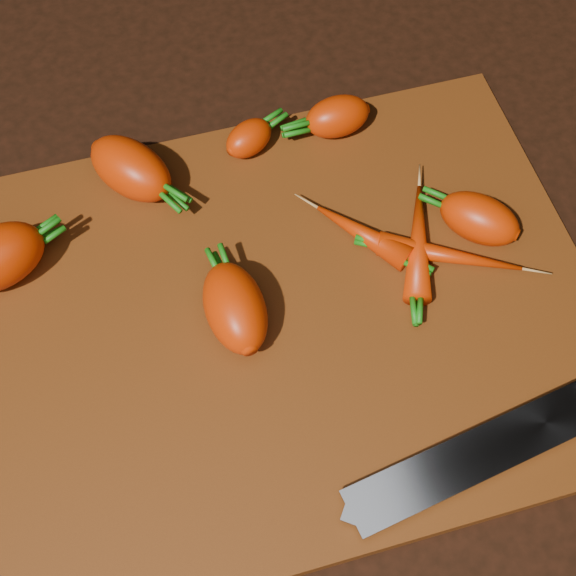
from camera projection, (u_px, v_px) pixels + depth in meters
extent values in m
cube|color=black|center=(291.00, 319.00, 0.67)|extent=(2.00, 2.00, 0.01)
cube|color=brown|center=(291.00, 312.00, 0.66)|extent=(0.50, 0.40, 0.01)
ellipsoid|color=#BF2D06|center=(131.00, 169.00, 0.69)|extent=(0.09, 0.10, 0.05)
ellipsoid|color=#BF2D06|center=(235.00, 308.00, 0.63)|extent=(0.05, 0.08, 0.05)
ellipsoid|color=#BF2D06|center=(337.00, 117.00, 0.73)|extent=(0.06, 0.04, 0.04)
ellipsoid|color=#BF2D06|center=(249.00, 138.00, 0.72)|extent=(0.06, 0.05, 0.03)
ellipsoid|color=#BF2D06|center=(479.00, 219.00, 0.67)|extent=(0.08, 0.08, 0.04)
ellipsoid|color=#BF2D06|center=(418.00, 241.00, 0.67)|extent=(0.06, 0.11, 0.02)
ellipsoid|color=#BF2D06|center=(449.00, 256.00, 0.67)|extent=(0.12, 0.07, 0.02)
ellipsoid|color=#BF2D06|center=(362.00, 233.00, 0.68)|extent=(0.07, 0.08, 0.02)
cube|color=gray|center=(351.00, 515.00, 0.56)|extent=(0.21, 0.07, 0.00)
cube|color=gray|center=(483.00, 453.00, 0.59)|extent=(0.02, 0.03, 0.01)
cube|color=black|center=(557.00, 418.00, 0.60)|extent=(0.12, 0.04, 0.02)
cylinder|color=#B2B2B7|center=(540.00, 423.00, 0.59)|extent=(0.01, 0.01, 0.00)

